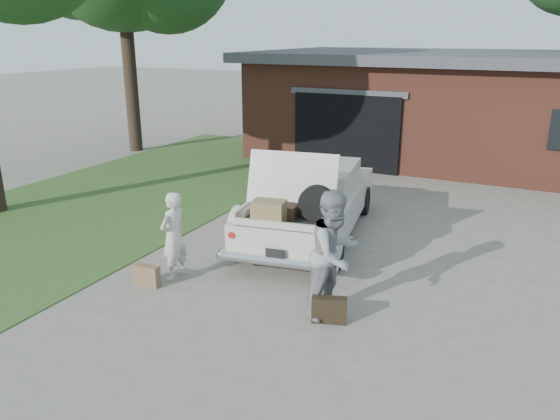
% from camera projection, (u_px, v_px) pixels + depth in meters
% --- Properties ---
extents(ground, '(90.00, 90.00, 0.00)m').
position_uv_depth(ground, '(264.00, 285.00, 8.80)').
color(ground, gray).
rests_on(ground, ground).
extents(grass_strip, '(6.00, 16.00, 0.02)m').
position_uv_depth(grass_strip, '(126.00, 195.00, 13.68)').
color(grass_strip, '#2D4C1E').
rests_on(grass_strip, ground).
extents(house, '(12.80, 7.80, 3.30)m').
position_uv_depth(house, '(456.00, 104.00, 17.65)').
color(house, brown).
rests_on(house, ground).
extents(sedan, '(2.59, 5.03, 1.95)m').
position_uv_depth(sedan, '(311.00, 201.00, 10.80)').
color(sedan, beige).
rests_on(sedan, ground).
extents(woman_left, '(0.39, 0.56, 1.47)m').
position_uv_depth(woman_left, '(173.00, 236.00, 8.85)').
color(woman_left, beige).
rests_on(woman_left, ground).
extents(woman_right, '(0.95, 1.07, 1.85)m').
position_uv_depth(woman_right, '(334.00, 254.00, 7.64)').
color(woman_right, gray).
rests_on(woman_right, ground).
extents(suitcase_left, '(0.46, 0.17, 0.35)m').
position_uv_depth(suitcase_left, '(147.00, 275.00, 8.74)').
color(suitcase_left, '#826142').
rests_on(suitcase_left, ground).
extents(suitcase_right, '(0.51, 0.30, 0.38)m').
position_uv_depth(suitcase_right, '(329.00, 310.00, 7.62)').
color(suitcase_right, black).
rests_on(suitcase_right, ground).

